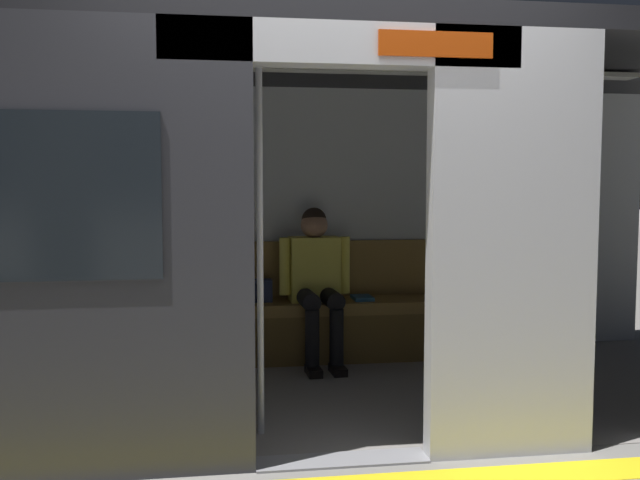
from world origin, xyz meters
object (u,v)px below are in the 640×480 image
object	(u,v)px
train_car	(304,169)
book	(362,298)
handbag	(255,291)
person_seated	(316,274)
grab_pole_door	(260,243)
bench_seat	(295,316)

from	to	relation	value
train_car	book	xyz separation A→B (m)	(-0.58, -0.95, -0.99)
train_car	handbag	bearing A→B (deg)	-75.48
person_seated	grab_pole_door	size ratio (longest dim) A/B	0.56
grab_pole_door	handbag	bearing A→B (deg)	-92.30
bench_seat	handbag	world-z (taller)	handbag
train_car	person_seated	world-z (taller)	train_car
bench_seat	person_seated	size ratio (longest dim) A/B	2.71
grab_pole_door	bench_seat	bearing A→B (deg)	-103.46
person_seated	handbag	size ratio (longest dim) A/B	4.60
handbag	grab_pole_door	xyz separation A→B (m)	(0.07, 1.62, 0.51)
bench_seat	grab_pole_door	world-z (taller)	grab_pole_door
train_car	handbag	xyz separation A→B (m)	(0.26, -0.99, -0.92)
person_seated	book	xyz separation A→B (m)	(-0.38, -0.09, -0.20)
person_seated	handbag	bearing A→B (deg)	-14.68
handbag	grab_pole_door	bearing A→B (deg)	87.70
person_seated	book	distance (m)	0.44
person_seated	handbag	distance (m)	0.50
book	grab_pole_door	distance (m)	1.92
handbag	train_car	bearing A→B (deg)	104.52
book	grab_pole_door	world-z (taller)	grab_pole_door
train_car	bench_seat	size ratio (longest dim) A/B	1.97
train_car	bench_seat	world-z (taller)	train_car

